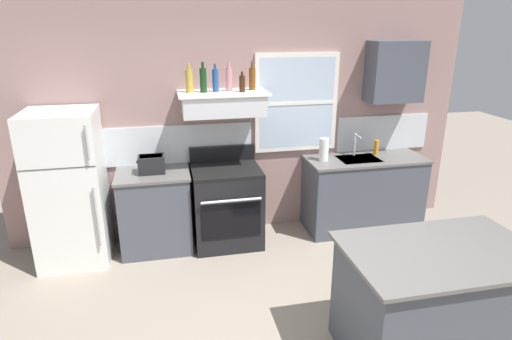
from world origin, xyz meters
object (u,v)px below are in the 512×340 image
object	(u,v)px
bottle_rose_pink	(229,79)
bottle_amber_wine	(252,79)
bottle_dark_green_wine	(203,80)
bottle_brown_stout	(242,83)
refrigerator	(69,189)
toaster	(152,164)
bottle_champagne_gold_foil	(189,81)
kitchen_island	(435,303)
paper_towel_roll	(324,150)
bottle_blue_liqueur	(215,80)
stove_range	(227,205)
dish_soap_bottle	(376,147)

from	to	relation	value
bottle_rose_pink	bottle_amber_wine	bearing A→B (deg)	4.71
bottle_dark_green_wine	bottle_brown_stout	distance (m)	0.41
refrigerator	toaster	xyz separation A→B (m)	(0.85, 0.05, 0.19)
bottle_champagne_gold_foil	bottle_amber_wine	size ratio (longest dim) A/B	1.01
bottle_rose_pink	kitchen_island	bearing A→B (deg)	-62.46
paper_towel_roll	bottle_blue_liqueur	bearing A→B (deg)	176.10
stove_range	bottle_brown_stout	size ratio (longest dim) A/B	5.10
bottle_amber_wine	bottle_dark_green_wine	bearing A→B (deg)	-173.75
bottle_amber_wine	paper_towel_roll	bearing A→B (deg)	-8.23
bottle_champagne_gold_foil	kitchen_island	bearing A→B (deg)	-54.50
bottle_dark_green_wine	dish_soap_bottle	world-z (taller)	bottle_dark_green_wine
toaster	bottle_dark_green_wine	distance (m)	1.06
bottle_brown_stout	paper_towel_roll	xyz separation A→B (m)	(0.96, -0.00, -0.79)
bottle_amber_wine	toaster	bearing A→B (deg)	-173.50
bottle_blue_liqueur	paper_towel_roll	size ratio (longest dim) A/B	1.08
bottle_champagne_gold_foil	paper_towel_roll	size ratio (longest dim) A/B	1.10
refrigerator	dish_soap_bottle	size ratio (longest dim) A/B	9.06
bottle_dark_green_wine	kitchen_island	distance (m)	3.01
kitchen_island	bottle_amber_wine	bearing A→B (deg)	111.97
bottle_blue_liqueur	kitchen_island	distance (m)	2.97
dish_soap_bottle	bottle_amber_wine	bearing A→B (deg)	179.28
bottle_brown_stout	stove_range	bearing A→B (deg)	-169.44
stove_range	bottle_brown_stout	world-z (taller)	bottle_brown_stout
bottle_brown_stout	dish_soap_bottle	xyz separation A→B (m)	(1.68, 0.10, -0.83)
bottle_dark_green_wine	bottle_rose_pink	world-z (taller)	bottle_dark_green_wine
stove_range	dish_soap_bottle	bearing A→B (deg)	4.18
bottle_dark_green_wine	paper_towel_roll	size ratio (longest dim) A/B	1.17
stove_range	bottle_blue_liqueur	distance (m)	1.41
bottle_rose_pink	bottle_brown_stout	xyz separation A→B (m)	(0.12, -0.10, -0.04)
toaster	bottle_blue_liqueur	world-z (taller)	bottle_blue_liqueur
bottle_rose_pink	kitchen_island	world-z (taller)	bottle_rose_pink
refrigerator	bottle_brown_stout	world-z (taller)	bottle_brown_stout
bottle_champagne_gold_foil	dish_soap_bottle	xyz separation A→B (m)	(2.23, 0.02, -0.87)
stove_range	kitchen_island	world-z (taller)	stove_range
bottle_brown_stout	kitchen_island	bearing A→B (deg)	-64.02
bottle_blue_liqueur	bottle_rose_pink	world-z (taller)	bottle_rose_pink
toaster	bottle_rose_pink	bearing A→B (deg)	7.03
bottle_champagne_gold_foil	bottle_blue_liqueur	size ratio (longest dim) A/B	1.02
bottle_blue_liqueur	bottle_rose_pink	xyz separation A→B (m)	(0.15, 0.01, 0.01)
stove_range	bottle_amber_wine	distance (m)	1.45
refrigerator	bottle_blue_liqueur	distance (m)	1.90
bottle_amber_wine	paper_towel_roll	size ratio (longest dim) A/B	1.09
bottle_brown_stout	bottle_dark_green_wine	bearing A→B (deg)	171.55
bottle_brown_stout	bottle_amber_wine	bearing A→B (deg)	41.79
stove_range	bottle_blue_liqueur	xyz separation A→B (m)	(-0.07, 0.12, 1.40)
bottle_champagne_gold_foil	stove_range	bearing A→B (deg)	-19.38
bottle_dark_green_wine	bottle_amber_wine	size ratio (longest dim) A/B	1.07
stove_range	kitchen_island	size ratio (longest dim) A/B	0.78
bottle_rose_pink	bottle_brown_stout	bearing A→B (deg)	-38.13
bottle_dark_green_wine	kitchen_island	bearing A→B (deg)	-56.71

